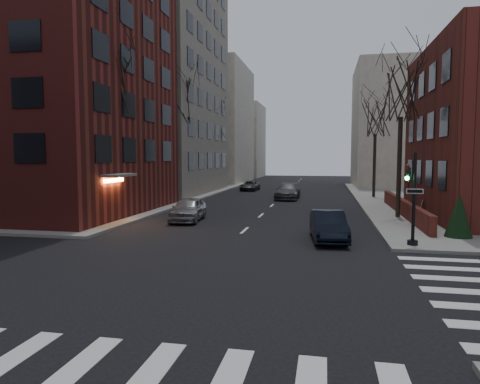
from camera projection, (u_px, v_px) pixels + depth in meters
The scene contains 22 objects.
ground at pixel (161, 307), 11.34m from camera, with size 160.00×160.00×0.00m, color black.
sidewalk_far_left at pixel (13, 193), 46.32m from camera, with size 44.00×44.00×0.15m, color gray.
building_left_brick at pixel (38, 84), 29.75m from camera, with size 15.00×15.00×18.00m, color maroon.
building_left_tan at pixel (129, 65), 46.74m from camera, with size 18.00×18.00×28.00m, color gray.
low_wall_right at pixel (403, 207), 28.04m from camera, with size 0.35×16.00×1.00m, color maroon.
building_distant_la at pixel (202, 125), 67.28m from camera, with size 14.00×16.00×18.00m, color beige.
building_distant_ra at pixel (409, 126), 56.61m from camera, with size 14.00×14.00×16.00m, color beige.
building_distant_lb at pixel (236, 141), 83.67m from camera, with size 10.00×12.00×14.00m, color beige.
traffic_signal at pixel (412, 205), 18.42m from camera, with size 0.76×0.44×4.00m.
tree_left_a at pixel (109, 83), 26.04m from camera, with size 4.18×4.18×10.26m.
tree_left_b at pixel (176, 101), 37.73m from camera, with size 4.40×4.40×10.80m.
tree_left_c at pixel (216, 123), 51.49m from camera, with size 3.96×3.96×9.72m.
tree_right_a at pixel (402, 91), 26.55m from camera, with size 3.96×3.96×9.72m.
tree_right_b at pixel (376, 118), 40.27m from camera, with size 3.74×3.74×9.18m.
streetlamp_near at pixel (167, 153), 34.09m from camera, with size 0.36×0.36×6.28m.
streetlamp_far at pixel (225, 155), 53.64m from camera, with size 0.36×0.36×6.28m.
parked_sedan at pixel (328, 226), 20.19m from camera, with size 1.48×4.25×1.40m, color black.
car_lane_silver at pixel (188, 209), 26.43m from camera, with size 1.73×4.30×1.47m, color #98989D.
car_lane_gray at pixel (288, 191), 40.04m from camera, with size 2.10×5.16×1.50m, color #45454A.
car_lane_far at pixel (250, 186), 50.32m from camera, with size 1.89×4.11×1.14m, color #3C3C40.
sandwich_board at pixel (424, 208), 27.55m from camera, with size 0.45×0.64×1.02m, color white.
evergreen_shrub at pixel (459, 215), 20.29m from camera, with size 1.25×1.25×2.09m, color #16331D.
Camera 1 is at (4.24, -10.42, 3.97)m, focal length 32.00 mm.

